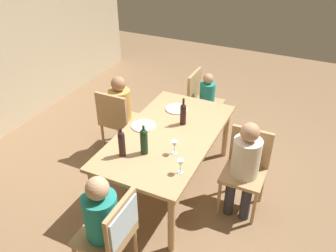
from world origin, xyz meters
The scene contains 17 objects.
ground_plane centered at (0.00, 0.00, 0.00)m, with size 10.00×10.00×0.00m, color #846647.
dining_table centered at (0.00, 0.00, 0.66)m, with size 1.84×1.01×0.74m.
chair_near centered at (0.09, -0.89, 0.53)m, with size 0.44×0.44×0.92m.
chair_left_end centered at (-1.30, -0.12, 0.59)m, with size 0.44×0.46×0.92m.
chair_far_right centered at (0.33, 0.89, 0.53)m, with size 0.44×0.44×0.92m.
chair_right_end centered at (1.30, 0.09, 0.53)m, with size 0.44×0.44×0.92m.
person_woman_host centered at (-0.03, -0.89, 0.64)m, with size 0.34×0.29×1.10m.
person_man_bearded centered at (-1.30, 0.03, 0.64)m, with size 0.29×0.34×1.10m.
person_man_guest centered at (0.44, 0.89, 0.63)m, with size 0.33×0.28×1.08m.
person_child_small centered at (1.30, -0.02, 0.56)m, with size 0.22×0.25×0.94m.
wine_bottle_tall_green centered at (0.26, -0.07, 0.88)m, with size 0.07×0.07×0.33m.
wine_bottle_dark_red centered at (-0.42, 0.07, 0.89)m, with size 0.08×0.08×0.33m.
wine_bottle_short_olive centered at (-0.55, 0.25, 0.89)m, with size 0.07×0.07×0.33m.
wine_glass_near_left centered at (-0.55, -0.39, 0.84)m, with size 0.07×0.07×0.15m.
wine_glass_centre centered at (-0.30, -0.21, 0.84)m, with size 0.07×0.07×0.15m.
dinner_plate_host centered at (0.02, 0.32, 0.74)m, with size 0.28×0.28×0.01m, color silver.
dinner_plate_guest_left centered at (0.54, 0.14, 0.74)m, with size 0.27×0.27×0.01m, color silver.
Camera 1 is at (-2.91, -1.37, 2.88)m, focal length 37.22 mm.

